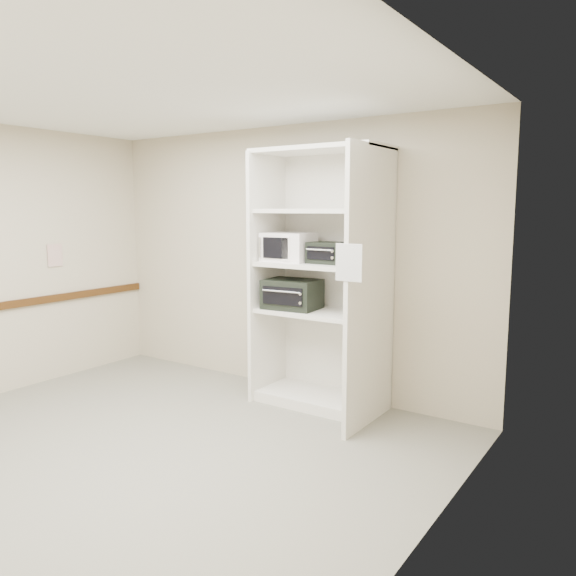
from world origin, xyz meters
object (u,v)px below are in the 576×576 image
Objects in this scene: shelving_unit at (325,289)px; toaster_oven_upper at (328,253)px; toaster_oven_lower at (292,294)px; microwave at (289,247)px.

toaster_oven_upper is (0.04, -0.01, 0.34)m from shelving_unit.
toaster_oven_lower is at bearing -170.47° from toaster_oven_upper.
shelving_unit reaches higher than toaster_oven_upper.
toaster_oven_lower is at bearing -26.58° from microwave.
microwave reaches higher than toaster_oven_upper.
shelving_unit reaches higher than toaster_oven_lower.
shelving_unit is 4.79× the size of toaster_oven_lower.
microwave reaches higher than toaster_oven_lower.
toaster_oven_upper reaches higher than toaster_oven_lower.
shelving_unit is 7.06× the size of toaster_oven_upper.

